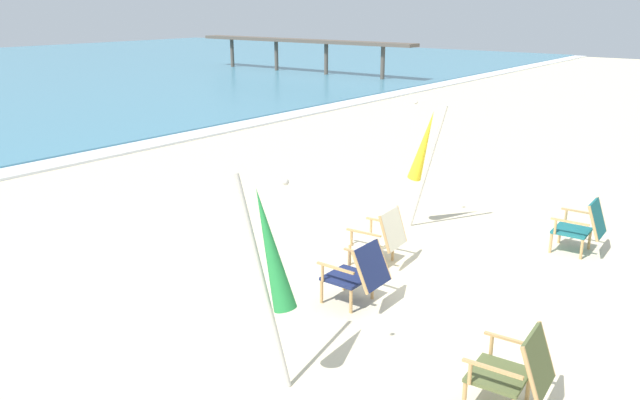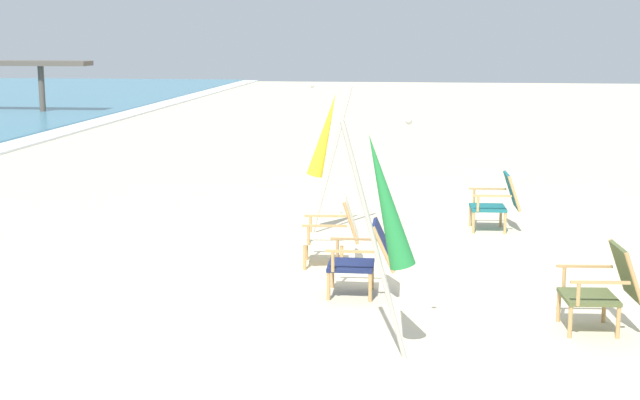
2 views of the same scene
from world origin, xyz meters
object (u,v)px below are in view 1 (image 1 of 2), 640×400
(umbrella_furled_yellow, at_px, (424,147))
(umbrella_furled_green, at_px, (271,251))
(beach_chair_front_right, at_px, (381,236))
(beach_chair_front_left, at_px, (583,225))
(beach_chair_far_center, at_px, (516,369))
(beach_chair_mid_center, at_px, (358,272))

(umbrella_furled_yellow, bearing_deg, umbrella_furled_green, -167.56)
(beach_chair_front_right, xyz_separation_m, umbrella_furled_yellow, (1.68, 0.32, 0.92))
(beach_chair_front_left, xyz_separation_m, umbrella_furled_yellow, (-0.49, 2.39, 0.92))
(beach_chair_far_center, distance_m, beach_chair_front_left, 4.28)
(beach_chair_mid_center, relative_size, umbrella_furled_green, 0.39)
(beach_chair_mid_center, height_order, umbrella_furled_green, umbrella_furled_green)
(umbrella_furled_yellow, bearing_deg, beach_chair_front_right, -169.23)
(beach_chair_mid_center, distance_m, beach_chair_front_left, 3.74)
(beach_chair_far_center, xyz_separation_m, beach_chair_mid_center, (0.87, 2.28, -0.00))
(beach_chair_front_right, bearing_deg, umbrella_furled_green, -166.63)
(beach_chair_front_left, relative_size, umbrella_furled_green, 0.40)
(beach_chair_front_right, height_order, umbrella_furled_yellow, umbrella_furled_yellow)
(umbrella_furled_green, bearing_deg, beach_chair_far_center, -64.46)
(umbrella_furled_yellow, bearing_deg, beach_chair_mid_center, -165.18)
(beach_chair_far_center, bearing_deg, umbrella_furled_green, 115.54)
(beach_chair_front_left, bearing_deg, umbrella_furled_yellow, 101.55)
(umbrella_furled_green, bearing_deg, beach_chair_mid_center, 8.63)
(beach_chair_far_center, relative_size, umbrella_furled_green, 0.40)
(beach_chair_far_center, distance_m, beach_chair_front_right, 3.42)
(beach_chair_far_center, bearing_deg, beach_chair_mid_center, 69.19)
(beach_chair_far_center, relative_size, beach_chair_mid_center, 1.02)
(beach_chair_front_right, height_order, beach_chair_front_left, beach_chair_front_right)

